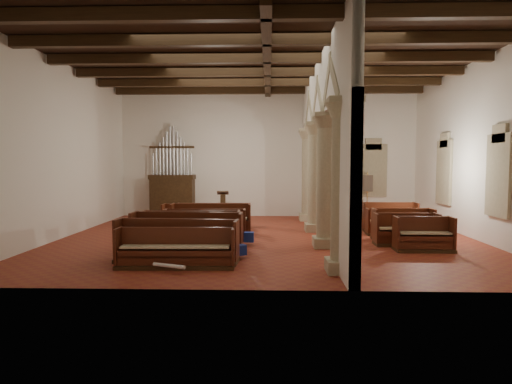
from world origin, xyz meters
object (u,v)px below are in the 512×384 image
(processional_banner, at_px, (367,201))
(nave_pew_0, at_px, (176,255))
(lectern, at_px, (223,207))
(pipe_organ, at_px, (172,188))
(aisle_pew_0, at_px, (424,239))

(processional_banner, height_order, nave_pew_0, processional_banner)
(lectern, bearing_deg, processional_banner, 0.02)
(lectern, xyz_separation_m, nave_pew_0, (-0.17, -9.23, -0.22))
(pipe_organ, height_order, aisle_pew_0, pipe_organ)
(nave_pew_0, bearing_deg, processional_banner, 52.95)
(processional_banner, bearing_deg, aisle_pew_0, -74.38)
(lectern, height_order, processional_banner, processional_banner)
(aisle_pew_0, bearing_deg, pipe_organ, 140.91)
(processional_banner, xyz_separation_m, nave_pew_0, (-6.88, -9.67, -0.44))
(pipe_organ, relative_size, nave_pew_0, 1.50)
(lectern, distance_m, nave_pew_0, 9.23)
(pipe_organ, height_order, processional_banner, pipe_organ)
(aisle_pew_0, bearing_deg, nave_pew_0, -161.98)
(nave_pew_0, bearing_deg, lectern, 87.34)
(nave_pew_0, bearing_deg, aisle_pew_0, 15.88)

